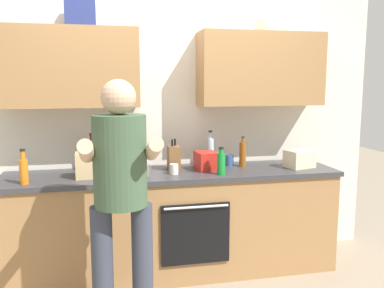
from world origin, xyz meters
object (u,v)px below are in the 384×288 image
bottle_wine (93,156)px  bottle_soy (128,164)px  bottle_soda (221,163)px  grocery_bag_bread (87,165)px  bottle_water (210,151)px  cup_coffee (174,169)px  knife_block (174,158)px  person_standing (121,187)px  bottle_juice (24,170)px  grocery_bag_rice (299,159)px  bottle_syrup (243,154)px  grocery_bag_crisps (206,161)px  cup_tea (229,160)px  bottle_vinegar (123,158)px  cup_stoneware (144,170)px

bottle_wine → bottle_soy: bearing=-53.2°
bottle_soda → grocery_bag_bread: (-1.08, 0.12, 0.00)m
bottle_soda → bottle_water: bearing=88.2°
cup_coffee → knife_block: size_ratio=0.32×
person_standing → grocery_bag_bread: size_ratio=8.20×
bottle_juice → grocery_bag_rice: (2.30, 0.13, -0.03)m
bottle_soy → person_standing: bearing=-98.0°
knife_block → grocery_bag_bread: (-0.73, -0.15, -0.00)m
bottle_syrup → grocery_bag_rice: (0.49, -0.14, -0.04)m
bottle_water → grocery_bag_crisps: (-0.09, -0.19, -0.05)m
grocery_bag_bread → bottle_soy: bearing=-21.6°
bottle_syrup → knife_block: bearing=-178.9°
bottle_soda → cup_tea: bearing=62.8°
bottle_soy → knife_block: bearing=34.1°
bottle_soda → grocery_bag_crisps: (-0.07, 0.21, -0.02)m
bottle_syrup → cup_coffee: bearing=-164.7°
bottle_soy → grocery_bag_crisps: bottle_soy is taller
cup_tea → grocery_bag_bread: grocery_bag_bread is taller
bottle_water → knife_block: bearing=-160.0°
cup_tea → knife_block: (-0.53, -0.08, 0.06)m
bottle_syrup → bottle_wine: 1.32m
bottle_soda → grocery_bag_bread: bottle_soda is taller
bottle_vinegar → grocery_bag_crisps: 0.74m
bottle_syrup → bottle_juice: bearing=-171.4°
grocery_bag_bread → bottle_syrup: bearing=6.8°
bottle_vinegar → grocery_bag_bread: 0.41m
knife_block → bottle_wine: bearing=172.2°
bottle_soda → grocery_bag_rice: (0.77, 0.14, -0.02)m
grocery_bag_bread → person_standing: bearing=-72.1°
bottle_syrup → grocery_bag_rice: 0.51m
bottle_vinegar → knife_block: knife_block is taller
bottle_wine → grocery_bag_crisps: bearing=-9.1°
grocery_bag_bread → bottle_water: bearing=14.5°
bottle_vinegar → bottle_water: size_ratio=0.73×
bottle_syrup → bottle_soda: bearing=-135.3°
bottle_soda → bottle_wine: 1.10m
grocery_bag_bread → grocery_bag_crisps: 1.01m
bottle_vinegar → bottle_water: 0.80m
bottle_water → bottle_vinegar: bearing=179.7°
bottle_soy → grocery_bag_rice: size_ratio=1.19×
cup_stoneware → person_standing: bearing=-107.5°
bottle_juice → grocery_bag_rice: bottle_juice is taller
person_standing → bottle_wine: person_standing is taller
cup_tea → grocery_bag_bread: bearing=-169.6°
bottle_wine → cup_tea: (1.22, -0.01, -0.09)m
bottle_vinegar → cup_stoneware: size_ratio=2.39×
bottle_vinegar → knife_block: 0.45m
cup_coffee → grocery_bag_crisps: bearing=19.6°
bottle_soda → bottle_soy: bearing=-179.4°
bottle_syrup → knife_block: bottle_syrup is taller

